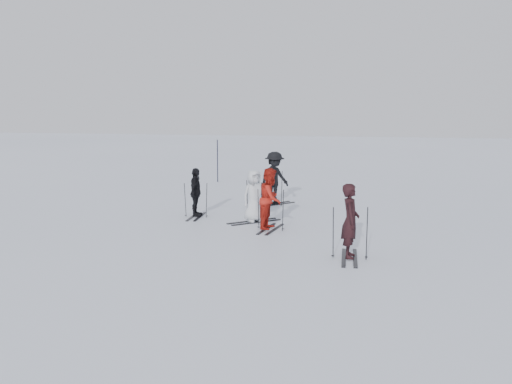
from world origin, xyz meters
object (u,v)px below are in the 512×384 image
skier_near_dark (350,222)px  skier_red (271,199)px  skier_grey (254,197)px  piste_marker (218,161)px  skier_uphill_left (196,193)px  skier_uphill_far (274,179)px

skier_near_dark → skier_red: skier_red is taller
skier_red → skier_grey: bearing=42.8°
skier_grey → skier_red: bearing=-98.2°
skier_red → piste_marker: bearing=30.8°
skier_near_dark → skier_red: bearing=37.6°
skier_grey → piste_marker: piste_marker is taller
skier_near_dark → skier_uphill_left: 6.84m
skier_grey → piste_marker: (-4.33, 9.40, 0.22)m
skier_red → skier_grey: 1.24m
skier_grey → skier_uphill_left: skier_grey is taller
skier_near_dark → skier_uphill_left: (-5.46, 4.11, -0.09)m
skier_red → skier_uphill_far: skier_uphill_far is taller
skier_uphill_left → skier_uphill_far: bearing=-39.6°
skier_grey → piste_marker: bearing=68.4°
skier_grey → skier_uphill_left: size_ratio=1.02×
skier_near_dark → skier_uphill_far: 8.03m
skier_uphill_far → skier_red: bearing=-132.4°
skier_grey → skier_uphill_left: bearing=124.0°
skier_near_dark → skier_uphill_far: skier_uphill_far is taller
skier_uphill_far → skier_near_dark: bearing=-117.9°
skier_red → skier_grey: skier_red is taller
piste_marker → skier_uphill_left: bearing=-76.1°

